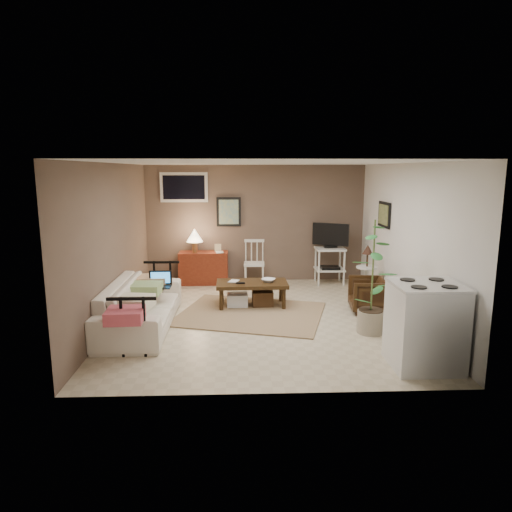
{
  "coord_description": "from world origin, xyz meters",
  "views": [
    {
      "loc": [
        -0.35,
        -6.9,
        2.29
      ],
      "look_at": [
        -0.07,
        0.35,
        0.92
      ],
      "focal_mm": 32.0,
      "sensor_mm": 36.0,
      "label": 1
    }
  ],
  "objects_px": {
    "spindle_chair": "(254,264)",
    "coffee_table": "(251,292)",
    "side_table": "(367,266)",
    "armchair": "(369,293)",
    "red_console": "(203,265)",
    "tv_stand": "(330,252)",
    "stove": "(425,325)",
    "sofa": "(141,297)",
    "potted_plant": "(373,273)"
  },
  "relations": [
    {
      "from": "tv_stand",
      "to": "coffee_table",
      "type": "bearing_deg",
      "value": -136.73
    },
    {
      "from": "armchair",
      "to": "stove",
      "type": "distance_m",
      "value": 2.15
    },
    {
      "from": "coffee_table",
      "to": "armchair",
      "type": "distance_m",
      "value": 1.95
    },
    {
      "from": "armchair",
      "to": "side_table",
      "type": "bearing_deg",
      "value": 173.28
    },
    {
      "from": "sofa",
      "to": "red_console",
      "type": "height_order",
      "value": "red_console"
    },
    {
      "from": "side_table",
      "to": "potted_plant",
      "type": "height_order",
      "value": "potted_plant"
    },
    {
      "from": "coffee_table",
      "to": "sofa",
      "type": "bearing_deg",
      "value": -150.35
    },
    {
      "from": "spindle_chair",
      "to": "tv_stand",
      "type": "distance_m",
      "value": 1.56
    },
    {
      "from": "sofa",
      "to": "red_console",
      "type": "relative_size",
      "value": 2.02
    },
    {
      "from": "sofa",
      "to": "coffee_table",
      "type": "bearing_deg",
      "value": -60.35
    },
    {
      "from": "side_table",
      "to": "red_console",
      "type": "bearing_deg",
      "value": 157.22
    },
    {
      "from": "tv_stand",
      "to": "stove",
      "type": "relative_size",
      "value": 1.21
    },
    {
      "from": "sofa",
      "to": "spindle_chair",
      "type": "relative_size",
      "value": 2.54
    },
    {
      "from": "coffee_table",
      "to": "potted_plant",
      "type": "distance_m",
      "value": 2.22
    },
    {
      "from": "coffee_table",
      "to": "stove",
      "type": "height_order",
      "value": "stove"
    },
    {
      "from": "side_table",
      "to": "stove",
      "type": "relative_size",
      "value": 0.97
    },
    {
      "from": "potted_plant",
      "to": "spindle_chair",
      "type": "bearing_deg",
      "value": 118.39
    },
    {
      "from": "spindle_chair",
      "to": "armchair",
      "type": "distance_m",
      "value": 2.63
    },
    {
      "from": "coffee_table",
      "to": "side_table",
      "type": "height_order",
      "value": "side_table"
    },
    {
      "from": "coffee_table",
      "to": "red_console",
      "type": "xyz_separation_m",
      "value": [
        -0.95,
        1.65,
        0.14
      ]
    },
    {
      "from": "armchair",
      "to": "sofa",
      "type": "bearing_deg",
      "value": -75.09
    },
    {
      "from": "coffee_table",
      "to": "tv_stand",
      "type": "xyz_separation_m",
      "value": [
        1.64,
        1.55,
        0.4
      ]
    },
    {
      "from": "red_console",
      "to": "armchair",
      "type": "height_order",
      "value": "red_console"
    },
    {
      "from": "potted_plant",
      "to": "tv_stand",
      "type": "bearing_deg",
      "value": 90.33
    },
    {
      "from": "side_table",
      "to": "potted_plant",
      "type": "relative_size",
      "value": 0.6
    },
    {
      "from": "sofa",
      "to": "tv_stand",
      "type": "xyz_separation_m",
      "value": [
        3.3,
        2.49,
        0.21
      ]
    },
    {
      "from": "red_console",
      "to": "potted_plant",
      "type": "relative_size",
      "value": 0.69
    },
    {
      "from": "spindle_chair",
      "to": "side_table",
      "type": "relative_size",
      "value": 0.91
    },
    {
      "from": "sofa",
      "to": "potted_plant",
      "type": "relative_size",
      "value": 1.39
    },
    {
      "from": "red_console",
      "to": "tv_stand",
      "type": "bearing_deg",
      "value": -2.2
    },
    {
      "from": "side_table",
      "to": "potted_plant",
      "type": "bearing_deg",
      "value": -103.53
    },
    {
      "from": "spindle_chair",
      "to": "tv_stand",
      "type": "relative_size",
      "value": 0.73
    },
    {
      "from": "spindle_chair",
      "to": "coffee_table",
      "type": "bearing_deg",
      "value": -93.71
    },
    {
      "from": "red_console",
      "to": "side_table",
      "type": "bearing_deg",
      "value": -22.78
    },
    {
      "from": "red_console",
      "to": "side_table",
      "type": "xyz_separation_m",
      "value": [
        3.02,
        -1.27,
        0.22
      ]
    },
    {
      "from": "tv_stand",
      "to": "stove",
      "type": "bearing_deg",
      "value": -85.52
    },
    {
      "from": "coffee_table",
      "to": "potted_plant",
      "type": "relative_size",
      "value": 0.73
    },
    {
      "from": "coffee_table",
      "to": "sofa",
      "type": "relative_size",
      "value": 0.53
    },
    {
      "from": "armchair",
      "to": "potted_plant",
      "type": "relative_size",
      "value": 0.38
    },
    {
      "from": "coffee_table",
      "to": "red_console",
      "type": "bearing_deg",
      "value": 119.89
    },
    {
      "from": "sofa",
      "to": "side_table",
      "type": "distance_m",
      "value": 3.97
    },
    {
      "from": "red_console",
      "to": "potted_plant",
      "type": "height_order",
      "value": "potted_plant"
    },
    {
      "from": "side_table",
      "to": "armchair",
      "type": "relative_size",
      "value": 1.6
    },
    {
      "from": "sofa",
      "to": "potted_plant",
      "type": "xyz_separation_m",
      "value": [
        3.32,
        -0.39,
        0.43
      ]
    },
    {
      "from": "side_table",
      "to": "armchair",
      "type": "distance_m",
      "value": 0.8
    },
    {
      "from": "red_console",
      "to": "potted_plant",
      "type": "xyz_separation_m",
      "value": [
        2.61,
        -2.99,
        0.48
      ]
    },
    {
      "from": "armchair",
      "to": "potted_plant",
      "type": "height_order",
      "value": "potted_plant"
    },
    {
      "from": "tv_stand",
      "to": "side_table",
      "type": "relative_size",
      "value": 1.25
    },
    {
      "from": "side_table",
      "to": "armchair",
      "type": "height_order",
      "value": "side_table"
    },
    {
      "from": "coffee_table",
      "to": "red_console",
      "type": "relative_size",
      "value": 1.06
    }
  ]
}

